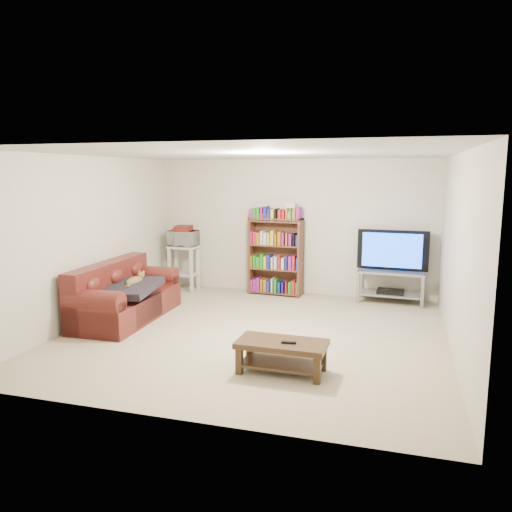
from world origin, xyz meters
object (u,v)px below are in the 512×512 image
(coffee_table, at_px, (282,351))
(tv_stand, at_px, (391,281))
(bookshelf, at_px, (276,255))
(sofa, at_px, (123,299))

(coffee_table, bearing_deg, tv_stand, 74.04)
(coffee_table, height_order, bookshelf, bookshelf)
(tv_stand, xyz_separation_m, bookshelf, (-2.00, 0.02, 0.34))
(coffee_table, xyz_separation_m, bookshelf, (-0.93, 3.45, 0.46))
(tv_stand, bearing_deg, sofa, -147.99)
(tv_stand, height_order, bookshelf, bookshelf)
(sofa, xyz_separation_m, tv_stand, (3.82, 2.09, 0.06))
(sofa, height_order, coffee_table, sofa)
(sofa, bearing_deg, coffee_table, -27.50)
(tv_stand, bearing_deg, coffee_table, -103.95)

